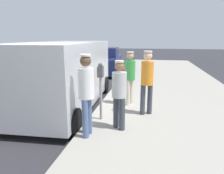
# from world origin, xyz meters

# --- Properties ---
(ground_plane) EXTENTS (80.00, 80.00, 0.00)m
(ground_plane) POSITION_xyz_m (0.00, 0.00, 0.00)
(ground_plane) COLOR #2D2D33
(sidewalk_slab) EXTENTS (5.00, 32.00, 0.15)m
(sidewalk_slab) POSITION_xyz_m (3.50, 0.00, 0.07)
(sidewalk_slab) COLOR #9E998E
(sidewalk_slab) RESTS_ON ground
(parking_meter_near) EXTENTS (0.14, 0.18, 1.52)m
(parking_meter_near) POSITION_xyz_m (1.35, 0.18, 1.18)
(parking_meter_near) COLOR gray
(parking_meter_near) RESTS_ON sidewalk_slab
(pedestrian_in_orange) EXTENTS (0.34, 0.34, 1.79)m
(pedestrian_in_orange) POSITION_xyz_m (2.52, 0.80, 1.19)
(pedestrian_in_orange) COLOR #383D47
(pedestrian_in_orange) RESTS_ON sidewalk_slab
(pedestrian_in_green) EXTENTS (0.34, 0.34, 1.71)m
(pedestrian_in_green) POSITION_xyz_m (1.96, 1.61, 1.13)
(pedestrian_in_green) COLOR beige
(pedestrian_in_green) RESTS_ON sidewalk_slab
(pedestrian_in_gray) EXTENTS (0.34, 0.34, 1.64)m
(pedestrian_in_gray) POSITION_xyz_m (1.91, -0.32, 1.08)
(pedestrian_in_gray) COLOR #383D47
(pedestrian_in_gray) RESTS_ON sidewalk_slab
(pedestrian_in_white) EXTENTS (0.34, 0.36, 1.81)m
(pedestrian_in_white) POSITION_xyz_m (1.28, -0.83, 1.20)
(pedestrian_in_white) COLOR #4C608C
(pedestrian_in_white) RESTS_ON sidewalk_slab
(parked_van) EXTENTS (2.29, 5.27, 2.15)m
(parked_van) POSITION_xyz_m (-0.15, 1.41, 1.15)
(parked_van) COLOR #BCBCC1
(parked_van) RESTS_ON ground
(parked_sedan_ahead) EXTENTS (2.16, 4.50, 1.65)m
(parked_sedan_ahead) POSITION_xyz_m (-0.37, 8.52, 0.75)
(parked_sedan_ahead) COLOR navy
(parked_sedan_ahead) RESTS_ON ground
(fire_hydrant) EXTENTS (0.24, 0.24, 0.86)m
(fire_hydrant) POSITION_xyz_m (1.45, 4.02, 0.57)
(fire_hydrant) COLOR red
(fire_hydrant) RESTS_ON sidewalk_slab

